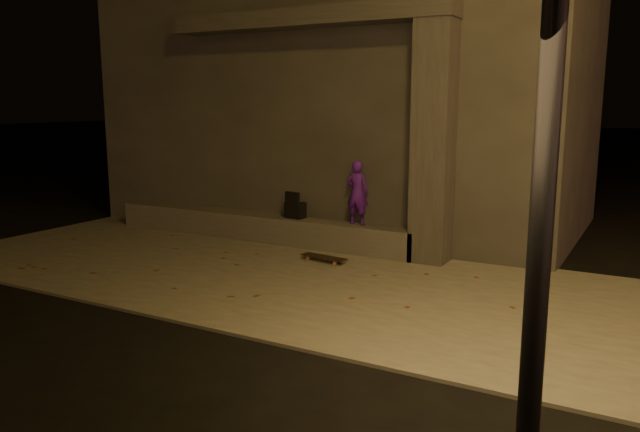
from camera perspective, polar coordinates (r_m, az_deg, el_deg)
The scene contains 9 objects.
ground at distance 7.50m, azimuth -12.59°, elevation -8.99°, with size 120.00×120.00×0.00m, color black.
sidewalk at distance 9.00m, azimuth -4.09°, elevation -5.33°, with size 11.00×4.40×0.04m, color #66615A.
building at distance 13.07m, azimuth 3.03°, elevation 11.05°, with size 9.00×5.10×5.22m.
ledge at distance 11.17m, azimuth -5.63°, elevation -0.96°, with size 6.00×0.55×0.45m, color #53504B.
column at distance 9.51m, azimuth 10.35°, elevation 6.52°, with size 0.55×0.55×3.60m, color #373432.
canopy at distance 10.54m, azimuth -1.13°, elevation 17.61°, with size 5.00×0.70×0.28m, color #373432.
skateboarder at distance 10.08m, azimuth 3.44°, elevation 2.15°, with size 0.38×0.25×1.05m, color #5218A0.
backpack at distance 10.69m, azimuth -2.27°, elevation 0.66°, with size 0.35×0.25×0.46m.
skateboard at distance 9.57m, azimuth 0.36°, elevation -3.81°, with size 0.77×0.29×0.08m.
Camera 1 is at (4.77, -5.23, 2.46)m, focal length 35.00 mm.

